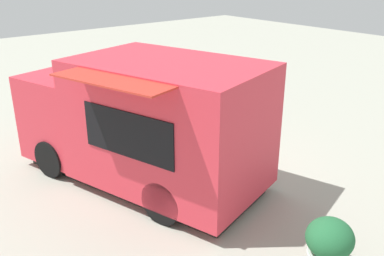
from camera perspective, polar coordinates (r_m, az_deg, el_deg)
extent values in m
plane|color=#A3A495|center=(9.37, 0.81, -5.22)|extent=(40.00, 40.00, 0.00)
cube|color=#D73140|center=(7.97, -3.13, 0.73)|extent=(3.13, 4.05, 2.34)
cube|color=#D73140|center=(9.76, -15.04, 2.25)|extent=(2.50, 2.06, 1.80)
cube|color=black|center=(10.22, -17.95, 4.67)|extent=(1.75, 0.51, 0.68)
cube|color=black|center=(7.12, -8.76, -0.90)|extent=(0.55, 1.90, 0.82)
cube|color=red|center=(6.61, -10.97, 6.27)|extent=(1.15, 2.23, 0.03)
cube|color=black|center=(8.95, -6.86, -5.96)|extent=(3.04, 5.16, 0.22)
cylinder|color=black|center=(10.50, -9.76, -0.11)|extent=(0.42, 0.82, 0.79)
cylinder|color=black|center=(9.30, -18.50, -3.92)|extent=(0.42, 0.82, 0.79)
cylinder|color=black|center=(8.81, 4.38, -4.22)|extent=(0.42, 0.82, 0.79)
cylinder|color=black|center=(7.34, -3.91, -9.92)|extent=(0.42, 0.82, 0.79)
ellipsoid|color=black|center=(13.94, -4.19, 4.18)|extent=(0.68, 0.68, 0.13)
cube|color=black|center=(13.77, -4.76, 3.93)|extent=(0.34, 0.33, 0.11)
cube|color=black|center=(13.73, -3.94, 3.90)|extent=(0.34, 0.33, 0.11)
cube|color=#3A774F|center=(13.84, -4.23, 5.51)|extent=(0.42, 0.41, 0.55)
sphere|color=#A87559|center=(13.74, -4.27, 7.03)|extent=(0.22, 0.22, 0.22)
sphere|color=olive|center=(13.73, -4.27, 7.14)|extent=(0.23, 0.23, 0.23)
cube|color=#3A774F|center=(13.71, -4.80, 5.66)|extent=(0.31, 0.30, 0.28)
cube|color=#3A774F|center=(13.67, -3.90, 5.63)|extent=(0.31, 0.30, 0.28)
cylinder|color=tan|center=(13.55, -4.49, 5.12)|extent=(0.29, 0.28, 0.09)
cube|color=red|center=(13.55, -4.49, 5.19)|extent=(0.23, 0.21, 0.02)
torus|color=silver|center=(6.68, 17.84, -15.86)|extent=(0.60, 0.60, 0.04)
ellipsoid|color=#236539|center=(6.52, 18.12, -13.95)|extent=(0.69, 0.69, 0.58)
sphere|color=purple|center=(6.68, 19.58, -12.37)|extent=(0.07, 0.07, 0.07)
sphere|color=purple|center=(6.72, 19.51, -12.65)|extent=(0.06, 0.06, 0.06)
sphere|color=purple|center=(6.25, 18.60, -13.71)|extent=(0.05, 0.05, 0.05)
sphere|color=#A2599D|center=(6.26, 17.15, -14.28)|extent=(0.07, 0.07, 0.07)
sphere|color=#8C4A9F|center=(6.71, 17.95, -12.04)|extent=(0.07, 0.07, 0.07)
sphere|color=#8A55B4|center=(6.50, 16.05, -12.48)|extent=(0.08, 0.08, 0.08)
cylinder|color=#5E4751|center=(12.40, -17.24, 2.70)|extent=(0.51, 0.51, 0.82)
ellipsoid|color=#59435A|center=(12.27, -17.47, 4.71)|extent=(0.52, 0.52, 0.11)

